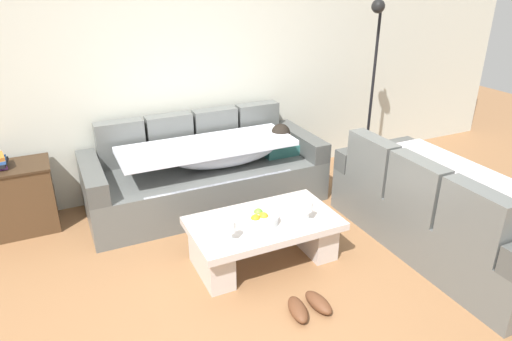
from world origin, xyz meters
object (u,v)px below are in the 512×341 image
(coffee_table, at_px, (264,235))
(wine_glass_near_right, at_px, (309,207))
(wine_glass_near_left, at_px, (231,227))
(pair_of_shoes, at_px, (308,306))
(open_magazine, at_px, (290,209))
(couch_along_wall, at_px, (209,173))
(couch_near_window, at_px, (445,213))
(floor_lamp, at_px, (372,79))
(fruit_bowl, at_px, (261,218))
(side_cabinet, at_px, (13,199))

(coffee_table, height_order, wine_glass_near_right, wine_glass_near_right)
(wine_glass_near_left, xyz_separation_m, pair_of_shoes, (0.36, -0.54, -0.45))
(coffee_table, relative_size, wine_glass_near_right, 7.23)
(open_magazine, bearing_deg, couch_along_wall, 102.99)
(couch_near_window, bearing_deg, wine_glass_near_left, 80.17)
(floor_lamp, bearing_deg, open_magazine, -146.50)
(couch_near_window, distance_m, floor_lamp, 1.83)
(coffee_table, height_order, open_magazine, open_magazine)
(fruit_bowl, xyz_separation_m, open_magazine, (0.33, 0.10, -0.04))
(couch_near_window, bearing_deg, coffee_table, 72.01)
(wine_glass_near_right, bearing_deg, couch_along_wall, 105.85)
(coffee_table, distance_m, wine_glass_near_left, 0.46)
(couch_along_wall, height_order, couch_near_window, same)
(open_magazine, xyz_separation_m, pair_of_shoes, (-0.27, -0.77, -0.34))
(couch_along_wall, bearing_deg, wine_glass_near_right, -74.15)
(couch_near_window, relative_size, wine_glass_near_right, 12.31)
(wine_glass_near_left, bearing_deg, side_cabinet, 133.99)
(couch_near_window, height_order, floor_lamp, floor_lamp)
(open_magazine, xyz_separation_m, side_cabinet, (-2.14, 1.33, -0.06))
(wine_glass_near_left, relative_size, side_cabinet, 0.23)
(floor_lamp, bearing_deg, coffee_table, -149.08)
(fruit_bowl, bearing_deg, open_magazine, 16.61)
(wine_glass_near_left, relative_size, floor_lamp, 0.09)
(coffee_table, bearing_deg, couch_near_window, -17.99)
(pair_of_shoes, bearing_deg, couch_near_window, 8.44)
(fruit_bowl, bearing_deg, pair_of_shoes, -85.50)
(couch_along_wall, distance_m, wine_glass_near_right, 1.38)
(couch_along_wall, distance_m, couch_near_window, 2.25)
(wine_glass_near_left, bearing_deg, pair_of_shoes, -56.21)
(couch_along_wall, height_order, open_magazine, couch_along_wall)
(couch_along_wall, relative_size, coffee_table, 1.96)
(open_magazine, height_order, pair_of_shoes, open_magazine)
(couch_along_wall, relative_size, pair_of_shoes, 7.15)
(fruit_bowl, height_order, wine_glass_near_right, wine_glass_near_right)
(wine_glass_near_left, bearing_deg, fruit_bowl, 24.21)
(couch_along_wall, distance_m, pair_of_shoes, 1.89)
(fruit_bowl, xyz_separation_m, wine_glass_near_left, (-0.31, -0.14, 0.08))
(couch_along_wall, bearing_deg, wine_glass_near_left, -102.68)
(wine_glass_near_right, distance_m, floor_lamp, 2.10)
(couch_near_window, height_order, pair_of_shoes, couch_near_window)
(fruit_bowl, distance_m, floor_lamp, 2.35)
(wine_glass_near_right, xyz_separation_m, open_magazine, (-0.04, 0.22, -0.11))
(open_magazine, bearing_deg, wine_glass_near_left, -163.41)
(wine_glass_near_left, bearing_deg, wine_glass_near_right, 1.58)
(wine_glass_near_right, xyz_separation_m, floor_lamp, (1.55, 1.27, 0.62))
(fruit_bowl, distance_m, pair_of_shoes, 0.77)
(fruit_bowl, height_order, pair_of_shoes, fruit_bowl)
(fruit_bowl, bearing_deg, wine_glass_near_right, -17.91)
(coffee_table, relative_size, wine_glass_near_left, 7.23)
(couch_near_window, xyz_separation_m, pair_of_shoes, (-1.47, -0.22, -0.29))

